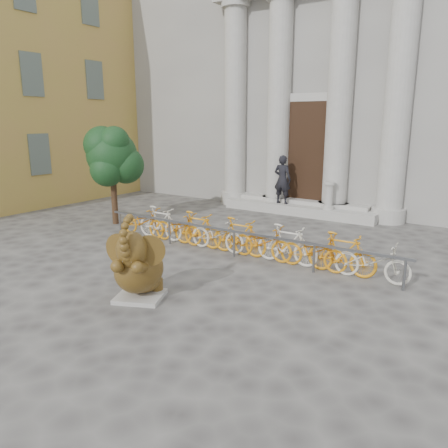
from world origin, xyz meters
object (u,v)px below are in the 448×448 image
Objects in this scene: elephant_statue at (138,268)px; bike_rack at (239,236)px; pedestrian at (282,180)px; tree at (112,157)px.

elephant_statue reaches higher than bike_rack.
bike_rack is 4.79× the size of pedestrian.
pedestrian reaches higher than bike_rack.
tree reaches higher than elephant_statue.
elephant_statue is 0.20× the size of bike_rack.
bike_rack is at bearing 102.76° from pedestrian.
tree is 6.39m from pedestrian.
bike_rack is at bearing -6.77° from tree.
bike_rack is (0.10, 3.69, -0.16)m from elephant_statue.
tree is at bearing 117.38° from elephant_statue.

